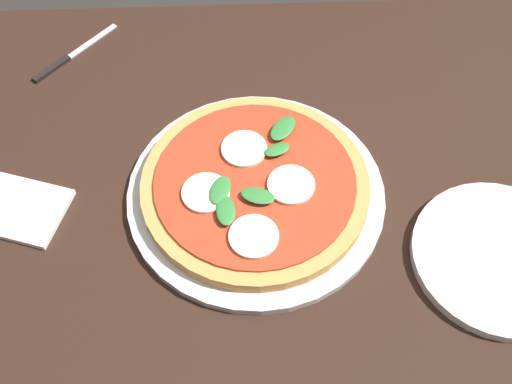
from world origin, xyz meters
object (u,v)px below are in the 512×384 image
object	(u,v)px
dining_table	(212,269)
napkin	(15,208)
pizza	(255,185)
plate_white	(499,257)
knife	(65,59)
serving_tray	(256,194)

from	to	relation	value
dining_table	napkin	bearing A→B (deg)	-10.71
pizza	napkin	distance (m)	0.31
plate_white	knife	world-z (taller)	plate_white
dining_table	knife	size ratio (longest dim) A/B	11.53
plate_white	knife	bearing A→B (deg)	-32.85
napkin	knife	size ratio (longest dim) A/B	1.01
serving_tray	plate_white	size ratio (longest dim) A/B	1.57
serving_tray	pizza	world-z (taller)	pizza
serving_tray	knife	bearing A→B (deg)	-43.11
pizza	plate_white	bearing A→B (deg)	159.84
napkin	pizza	bearing A→B (deg)	-178.21
serving_tray	plate_white	world-z (taller)	plate_white
dining_table	pizza	world-z (taller)	pizza
serving_tray	pizza	bearing A→B (deg)	-47.17
dining_table	napkin	size ratio (longest dim) A/B	11.47
serving_tray	knife	xyz separation A→B (m)	(0.29, -0.27, -0.00)
napkin	serving_tray	bearing A→B (deg)	-178.52
serving_tray	napkin	size ratio (longest dim) A/B	2.59
plate_white	serving_tray	bearing A→B (deg)	-19.98
plate_white	dining_table	bearing A→B (deg)	-8.19
pizza	napkin	xyz separation A→B (m)	(0.31, 0.01, -0.02)
dining_table	knife	xyz separation A→B (m)	(0.22, -0.32, 0.10)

